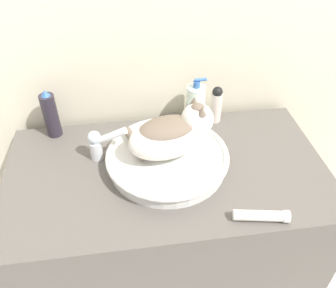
{
  "coord_description": "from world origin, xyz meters",
  "views": [
    {
      "loc": [
        -0.12,
        -0.56,
        1.67
      ],
      "look_at": [
        0.01,
        0.3,
        0.94
      ],
      "focal_mm": 38.0,
      "sensor_mm": 36.0,
      "label": 1
    }
  ],
  "objects_px": {
    "cat": "(172,133)",
    "cream_tube": "(262,216)",
    "faucet": "(99,143)",
    "deodorant_stick": "(216,104)",
    "hairspray_can_black": "(51,115)",
    "soap_pump_bottle": "(195,105)"
  },
  "relations": [
    {
      "from": "faucet",
      "to": "soap_pump_bottle",
      "type": "distance_m",
      "value": 0.4
    },
    {
      "from": "cat",
      "to": "hairspray_can_black",
      "type": "distance_m",
      "value": 0.47
    },
    {
      "from": "faucet",
      "to": "cream_tube",
      "type": "xyz_separation_m",
      "value": [
        0.46,
        -0.34,
        -0.05
      ]
    },
    {
      "from": "soap_pump_bottle",
      "to": "cream_tube",
      "type": "xyz_separation_m",
      "value": [
        0.1,
        -0.5,
        -0.07
      ]
    },
    {
      "from": "faucet",
      "to": "deodorant_stick",
      "type": "height_order",
      "value": "deodorant_stick"
    },
    {
      "from": "hairspray_can_black",
      "to": "cream_tube",
      "type": "relative_size",
      "value": 1.16
    },
    {
      "from": "faucet",
      "to": "hairspray_can_black",
      "type": "height_order",
      "value": "hairspray_can_black"
    },
    {
      "from": "deodorant_stick",
      "to": "faucet",
      "type": "bearing_deg",
      "value": -160.17
    },
    {
      "from": "cat",
      "to": "cream_tube",
      "type": "height_order",
      "value": "cat"
    },
    {
      "from": "faucet",
      "to": "cream_tube",
      "type": "height_order",
      "value": "faucet"
    },
    {
      "from": "hairspray_can_black",
      "to": "deodorant_stick",
      "type": "height_order",
      "value": "hairspray_can_black"
    },
    {
      "from": "deodorant_stick",
      "to": "cream_tube",
      "type": "height_order",
      "value": "deodorant_stick"
    },
    {
      "from": "cream_tube",
      "to": "faucet",
      "type": "bearing_deg",
      "value": 144.0
    },
    {
      "from": "deodorant_stick",
      "to": "cream_tube",
      "type": "xyz_separation_m",
      "value": [
        0.02,
        -0.5,
        -0.06
      ]
    },
    {
      "from": "hairspray_can_black",
      "to": "deodorant_stick",
      "type": "relative_size",
      "value": 1.26
    },
    {
      "from": "soap_pump_bottle",
      "to": "deodorant_stick",
      "type": "xyz_separation_m",
      "value": [
        0.08,
        0.0,
        -0.01
      ]
    },
    {
      "from": "faucet",
      "to": "deodorant_stick",
      "type": "relative_size",
      "value": 0.95
    },
    {
      "from": "deodorant_stick",
      "to": "cat",
      "type": "bearing_deg",
      "value": -132.76
    },
    {
      "from": "faucet",
      "to": "cat",
      "type": "bearing_deg",
      "value": 2.24
    },
    {
      "from": "soap_pump_bottle",
      "to": "deodorant_stick",
      "type": "height_order",
      "value": "soap_pump_bottle"
    },
    {
      "from": "cream_tube",
      "to": "hairspray_can_black",
      "type": "bearing_deg",
      "value": 141.94
    },
    {
      "from": "cream_tube",
      "to": "cat",
      "type": "bearing_deg",
      "value": 128.93
    }
  ]
}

